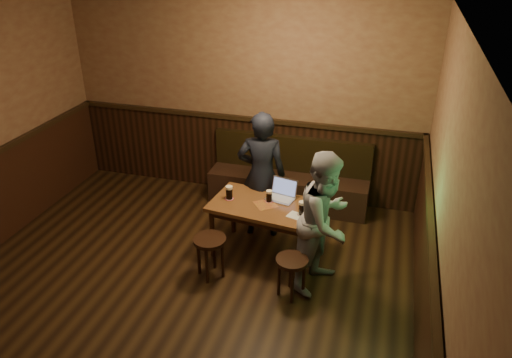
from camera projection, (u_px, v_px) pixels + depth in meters
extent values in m
cube|color=black|center=(155.00, 326.00, 4.93)|extent=(5.00, 6.00, 0.02)
cube|color=beige|center=(120.00, 34.00, 3.65)|extent=(5.00, 6.00, 0.02)
cube|color=olive|center=(243.00, 98.00, 6.87)|extent=(5.00, 0.02, 2.80)
cube|color=olive|center=(448.00, 247.00, 3.68)|extent=(0.02, 6.00, 2.80)
cube|color=black|center=(243.00, 155.00, 7.23)|extent=(4.98, 0.04, 1.10)
cube|color=black|center=(426.00, 333.00, 4.07)|extent=(0.04, 5.98, 1.10)
cube|color=black|center=(242.00, 118.00, 6.94)|extent=(4.98, 0.06, 0.06)
cube|color=black|center=(433.00, 275.00, 3.81)|extent=(0.06, 5.98, 0.06)
cube|color=black|center=(288.00, 190.00, 6.97)|extent=(2.20, 0.50, 0.45)
cube|color=black|center=(292.00, 153.00, 6.93)|extent=(2.20, 0.10, 0.50)
cube|color=#583319|center=(266.00, 206.00, 5.72)|extent=(1.33, 0.86, 0.04)
cube|color=#331A0E|center=(266.00, 211.00, 5.75)|extent=(1.21, 0.74, 0.07)
cube|color=maroon|center=(266.00, 204.00, 5.71)|extent=(0.33, 0.33, 0.00)
cylinder|color=#331A0E|center=(212.00, 233.00, 5.83)|extent=(0.06, 0.06, 0.63)
cylinder|color=#331A0E|center=(233.00, 210.00, 6.30)|extent=(0.06, 0.06, 0.63)
cylinder|color=#331A0E|center=(303.00, 254.00, 5.45)|extent=(0.06, 0.06, 0.63)
cylinder|color=#331A0E|center=(318.00, 228.00, 5.92)|extent=(0.06, 0.06, 0.63)
cylinder|color=black|center=(210.00, 240.00, 5.42)|extent=(0.38, 0.38, 0.04)
cylinder|color=black|center=(223.00, 259.00, 5.50)|extent=(0.04, 0.04, 0.47)
cylinder|color=black|center=(214.00, 251.00, 5.65)|extent=(0.04, 0.04, 0.47)
cylinder|color=black|center=(199.00, 256.00, 5.55)|extent=(0.04, 0.04, 0.47)
cylinder|color=black|center=(207.00, 265.00, 5.40)|extent=(0.04, 0.04, 0.47)
cylinder|color=black|center=(292.00, 261.00, 5.13)|extent=(0.42, 0.42, 0.04)
cylinder|color=black|center=(304.00, 278.00, 5.23)|extent=(0.04, 0.04, 0.44)
cylinder|color=black|center=(290.00, 270.00, 5.35)|extent=(0.04, 0.04, 0.44)
cylinder|color=black|center=(279.00, 278.00, 5.23)|extent=(0.04, 0.04, 0.44)
cylinder|color=black|center=(292.00, 286.00, 5.12)|extent=(0.04, 0.04, 0.44)
cylinder|color=#AC1536|center=(229.00, 199.00, 5.83)|extent=(0.11, 0.11, 0.00)
cylinder|color=silver|center=(229.00, 198.00, 5.83)|extent=(0.09, 0.09, 0.00)
cylinder|color=black|center=(229.00, 193.00, 5.80)|extent=(0.08, 0.08, 0.13)
cylinder|color=beige|center=(229.00, 187.00, 5.76)|extent=(0.08, 0.08, 0.03)
cylinder|color=#AC1536|center=(269.00, 201.00, 5.77)|extent=(0.09, 0.09, 0.00)
cylinder|color=silver|center=(269.00, 201.00, 5.77)|extent=(0.08, 0.08, 0.00)
cylinder|color=black|center=(269.00, 197.00, 5.74)|extent=(0.07, 0.07, 0.11)
cylinder|color=beige|center=(269.00, 191.00, 5.71)|extent=(0.07, 0.07, 0.03)
cylinder|color=#AC1536|center=(302.00, 214.00, 5.51)|extent=(0.10, 0.10, 0.00)
cylinder|color=silver|center=(302.00, 214.00, 5.51)|extent=(0.09, 0.09, 0.00)
cylinder|color=black|center=(302.00, 209.00, 5.48)|extent=(0.08, 0.08, 0.13)
cylinder|color=beige|center=(302.00, 203.00, 5.45)|extent=(0.08, 0.08, 0.03)
cube|color=silver|center=(280.00, 199.00, 5.81)|extent=(0.36, 0.29, 0.02)
cube|color=#B2B2B7|center=(280.00, 198.00, 5.81)|extent=(0.32, 0.23, 0.00)
cube|color=silver|center=(285.00, 187.00, 5.85)|extent=(0.32, 0.14, 0.21)
cube|color=#5F6FB0|center=(284.00, 187.00, 5.84)|extent=(0.29, 0.11, 0.18)
cube|color=silver|center=(298.00, 216.00, 5.47)|extent=(0.25, 0.21, 0.00)
imported|color=black|center=(262.00, 175.00, 6.07)|extent=(0.65, 0.48, 1.62)
imported|color=gray|center=(325.00, 221.00, 5.18)|extent=(0.83, 0.92, 1.56)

